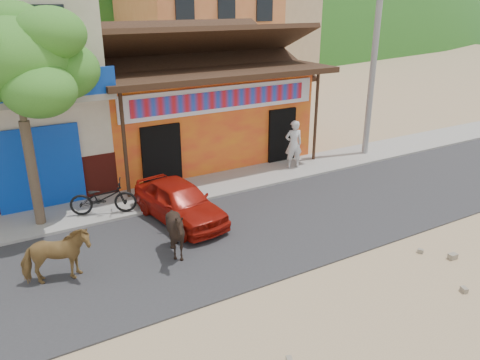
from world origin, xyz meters
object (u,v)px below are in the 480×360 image
object	(u,v)px
tree	(24,121)
scooter	(103,198)
red_car	(180,201)
pedestrian	(294,144)
cow_tan	(56,257)
cow_dark	(176,232)
utility_pole	(374,55)

from	to	relation	value
tree	scooter	xyz separation A→B (m)	(1.76, -0.29, -2.49)
red_car	pedestrian	distance (m)	5.85
tree	red_car	bearing A→B (deg)	-25.58
tree	scooter	size ratio (longest dim) A/B	3.10
red_car	pedestrian	xyz separation A→B (m)	(5.50, 1.96, 0.39)
scooter	pedestrian	bearing A→B (deg)	-66.30
cow_tan	red_car	xyz separation A→B (m)	(3.69, 1.56, -0.04)
cow_dark	cow_tan	bearing A→B (deg)	-131.03
pedestrian	utility_pole	bearing A→B (deg)	-165.83
cow_tan	cow_dark	world-z (taller)	cow_dark
cow_dark	scooter	bearing A→B (deg)	161.65
red_car	pedestrian	bearing A→B (deg)	11.39
utility_pole	scooter	distance (m)	11.59
tree	scooter	bearing A→B (deg)	-9.21
utility_pole	cow_tan	xyz separation A→B (m)	(-12.89, -3.48, -3.43)
tree	cow_tan	world-z (taller)	tree
cow_dark	red_car	distance (m)	2.09
tree	red_car	xyz separation A→B (m)	(3.60, -1.72, -2.47)
cow_tan	utility_pole	bearing A→B (deg)	-66.44
utility_pole	pedestrian	xyz separation A→B (m)	(-3.70, 0.03, -3.08)
cow_tan	cow_dark	xyz separation A→B (m)	(2.79, -0.33, 0.04)
scooter	pedestrian	distance (m)	7.37
cow_tan	pedestrian	xyz separation A→B (m)	(9.19, 3.52, 0.35)
tree	cow_dark	size ratio (longest dim) A/B	4.32
cow_tan	pedestrian	distance (m)	9.84
cow_tan	scooter	xyz separation A→B (m)	(1.84, 3.00, -0.06)
utility_pole	pedestrian	world-z (taller)	utility_pole
tree	red_car	distance (m)	4.70
utility_pole	scooter	bearing A→B (deg)	-177.48
tree	cow_dark	distance (m)	5.11
utility_pole	pedestrian	size ratio (longest dim) A/B	4.35
cow_dark	red_car	xyz separation A→B (m)	(0.89, 1.89, -0.09)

